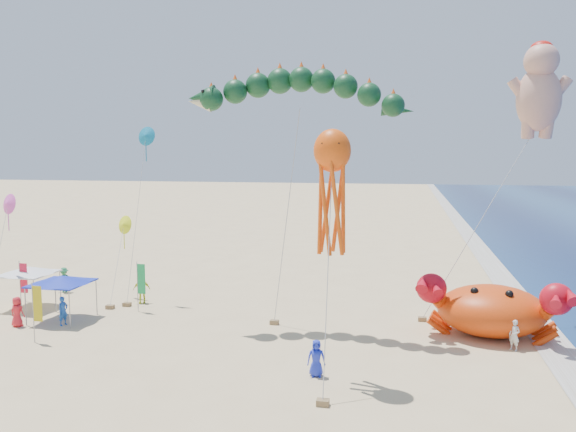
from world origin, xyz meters
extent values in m
plane|color=#D1B784|center=(0.00, 0.00, 0.00)|extent=(320.00, 320.00, 0.00)
plane|color=silver|center=(12.00, 0.00, 0.01)|extent=(320.00, 320.00, 0.00)
ellipsoid|color=#D93D0B|center=(9.06, 3.54, 1.38)|extent=(6.52, 5.71, 2.76)
sphere|color=#B60B1A|center=(5.97, 2.38, 2.61)|extent=(1.64, 1.64, 1.64)
sphere|color=black|center=(8.19, 2.57, 2.61)|extent=(0.42, 0.42, 0.42)
sphere|color=#B60B1A|center=(12.15, 2.38, 2.61)|extent=(1.64, 1.64, 1.64)
sphere|color=black|center=(9.93, 2.57, 2.61)|extent=(0.42, 0.42, 0.42)
cone|color=#0F371B|center=(-7.14, 3.02, 13.10)|extent=(1.67, 1.23, 1.37)
cylinder|color=#B2B2B2|center=(-2.28, 3.00, 6.29)|extent=(1.53, 0.09, 12.28)
cube|color=olive|center=(-3.02, 2.98, 0.12)|extent=(0.50, 0.35, 0.25)
ellipsoid|color=#DB9C85|center=(11.77, 7.48, 13.06)|extent=(2.53, 2.08, 3.72)
sphere|color=#DB9C85|center=(11.77, 7.25, 15.23)|extent=(1.94, 1.94, 1.94)
ellipsoid|color=red|center=(11.77, 7.36, 15.92)|extent=(1.26, 1.26, 0.88)
cylinder|color=#B2B2B2|center=(8.61, 6.44, 5.86)|extent=(6.36, 2.13, 11.44)
cube|color=olive|center=(5.46, 5.40, 0.12)|extent=(0.50, 0.35, 0.25)
ellipsoid|color=#FF550D|center=(1.19, -3.95, 10.05)|extent=(1.62, 1.46, 1.86)
cylinder|color=#B2B2B2|center=(1.25, -5.46, 4.83)|extent=(0.15, 3.07, 9.37)
cube|color=olive|center=(1.30, -6.98, 0.12)|extent=(0.50, 0.35, 0.25)
cylinder|color=gray|center=(-17.07, -0.18, 1.10)|extent=(0.06, 0.06, 2.20)
cylinder|color=gray|center=(-14.23, -0.18, 1.10)|extent=(0.06, 0.06, 2.20)
cylinder|color=gray|center=(-17.07, 2.66, 1.10)|extent=(0.06, 0.06, 2.20)
cylinder|color=gray|center=(-14.23, 2.66, 1.10)|extent=(0.06, 0.06, 2.20)
cube|color=#1426B0|center=(-15.65, 1.24, 2.24)|extent=(3.08, 3.08, 0.08)
cone|color=#1426B0|center=(-15.65, 1.24, 2.48)|extent=(3.39, 3.39, 0.45)
cylinder|color=gray|center=(-18.00, 1.87, 1.10)|extent=(0.06, 0.06, 2.20)
cylinder|color=gray|center=(-20.70, 4.56, 1.10)|extent=(0.06, 0.06, 2.20)
cylinder|color=gray|center=(-18.00, 4.56, 1.10)|extent=(0.06, 0.06, 2.20)
cube|color=white|center=(-19.35, 3.21, 2.24)|extent=(2.93, 2.93, 0.08)
cone|color=white|center=(-19.35, 3.21, 2.48)|extent=(3.22, 3.22, 0.45)
cylinder|color=gray|center=(-14.70, -2.68, 1.60)|extent=(0.05, 0.05, 3.20)
cube|color=gold|center=(-14.42, -2.68, 2.10)|extent=(0.50, 0.04, 1.90)
cylinder|color=gray|center=(-19.46, 2.53, 1.60)|extent=(0.05, 0.05, 3.20)
cube|color=red|center=(-19.18, 2.53, 2.10)|extent=(0.50, 0.04, 1.90)
cylinder|color=gray|center=(-12.07, 3.84, 1.60)|extent=(0.05, 0.05, 3.20)
cube|color=green|center=(-11.79, 3.84, 2.10)|extent=(0.50, 0.04, 1.90)
imported|color=#2233CB|center=(0.58, -4.10, 0.83)|extent=(0.91, 0.70, 1.66)
imported|color=red|center=(-17.42, -0.47, 0.87)|extent=(0.88, 0.60, 1.74)
imported|color=silver|center=(9.86, 1.24, 0.79)|extent=(0.68, 0.66, 1.58)
imported|color=#267345|center=(-19.56, 7.33, 0.90)|extent=(1.29, 0.93, 1.80)
imported|color=#1E54B3|center=(-14.97, 0.28, 0.85)|extent=(0.57, 0.71, 1.70)
imported|color=yellow|center=(-12.75, 5.74, 0.93)|extent=(1.19, 0.84, 1.87)
cone|color=#0E739E|center=(-12.75, 6.95, 11.10)|extent=(1.30, 0.51, 1.32)
cylinder|color=#B2B2B2|center=(-12.50, 5.45, 5.58)|extent=(0.55, 3.04, 10.86)
cube|color=olive|center=(-12.25, 3.95, 0.12)|extent=(0.50, 0.35, 0.25)
cone|color=#EDFF1C|center=(-14.73, 7.26, 5.04)|extent=(1.30, 0.51, 1.32)
cylinder|color=#B2B2B2|center=(-14.48, 5.76, 2.54)|extent=(0.55, 3.04, 4.81)
cube|color=olive|center=(-14.23, 4.26, 0.12)|extent=(0.50, 0.35, 0.25)
cone|color=#F551C5|center=(-19.93, 2.39, 6.82)|extent=(1.30, 0.51, 1.32)
camera|label=1|loc=(4.33, -28.01, 9.91)|focal=35.00mm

